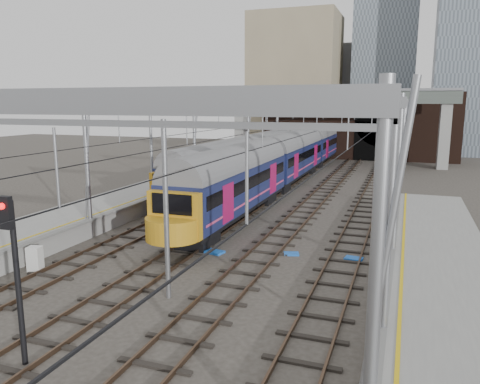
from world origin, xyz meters
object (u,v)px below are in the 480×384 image
at_px(train_main, 309,148).
at_px(signal_near_centre, 14,261).
at_px(train_second, 266,151).
at_px(relay_cabinet, 35,259).

xyz_separation_m(train_main, signal_near_centre, (0.31, -43.24, 0.65)).
height_order(train_main, train_second, train_main).
bearing_deg(train_second, signal_near_centre, -83.76).
relative_size(train_main, train_second, 1.47).
relative_size(train_second, relay_cabinet, 38.20).
bearing_deg(relay_cabinet, signal_near_centre, -61.25).
xyz_separation_m(train_second, signal_near_centre, (4.31, -39.43, 0.81)).
xyz_separation_m(train_main, relay_cabinet, (-5.08, -36.96, -1.94)).
relative_size(train_main, relay_cabinet, 56.03).
xyz_separation_m(signal_near_centre, relay_cabinet, (-5.40, 6.28, -2.59)).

